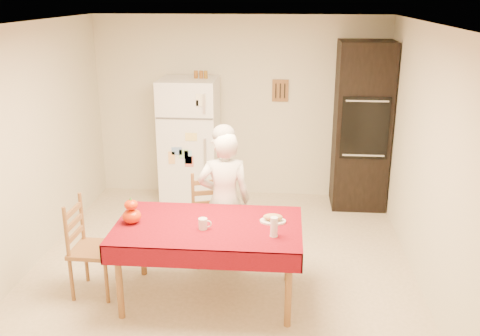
# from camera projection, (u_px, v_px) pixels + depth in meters

# --- Properties ---
(floor) EXTENTS (4.50, 4.50, 0.00)m
(floor) POSITION_uv_depth(u_px,v_px,m) (222.00, 267.00, 5.66)
(floor) COLOR tan
(floor) RESTS_ON ground
(room_shell) EXTENTS (4.02, 4.52, 2.51)m
(room_shell) POSITION_uv_depth(u_px,v_px,m) (220.00, 118.00, 5.15)
(room_shell) COLOR beige
(room_shell) RESTS_ON ground
(refrigerator) EXTENTS (0.75, 0.74, 1.70)m
(refrigerator) POSITION_uv_depth(u_px,v_px,m) (190.00, 142.00, 7.23)
(refrigerator) COLOR white
(refrigerator) RESTS_ON floor
(oven_cabinet) EXTENTS (0.70, 0.62, 2.20)m
(oven_cabinet) POSITION_uv_depth(u_px,v_px,m) (362.00, 126.00, 7.00)
(oven_cabinet) COLOR black
(oven_cabinet) RESTS_ON floor
(dining_table) EXTENTS (1.70, 1.00, 0.76)m
(dining_table) POSITION_uv_depth(u_px,v_px,m) (208.00, 231.00, 4.89)
(dining_table) COLOR brown
(dining_table) RESTS_ON floor
(chair_far) EXTENTS (0.51, 0.50, 0.95)m
(chair_far) POSITION_uv_depth(u_px,v_px,m) (211.00, 215.00, 5.73)
(chair_far) COLOR brown
(chair_far) RESTS_ON floor
(chair_left) EXTENTS (0.41, 0.43, 0.95)m
(chair_left) POSITION_uv_depth(u_px,v_px,m) (87.00, 244.00, 5.06)
(chair_left) COLOR brown
(chair_left) RESTS_ON floor
(seated_woman) EXTENTS (0.59, 0.43, 1.49)m
(seated_woman) POSITION_uv_depth(u_px,v_px,m) (224.00, 201.00, 5.46)
(seated_woman) COLOR silver
(seated_woman) RESTS_ON floor
(coffee_mug) EXTENTS (0.08, 0.08, 0.10)m
(coffee_mug) POSITION_uv_depth(u_px,v_px,m) (203.00, 224.00, 4.76)
(coffee_mug) COLOR silver
(coffee_mug) RESTS_ON dining_table
(pumpkin_lower) EXTENTS (0.17, 0.17, 0.13)m
(pumpkin_lower) POSITION_uv_depth(u_px,v_px,m) (132.00, 216.00, 4.89)
(pumpkin_lower) COLOR #CF4F04
(pumpkin_lower) RESTS_ON dining_table
(pumpkin_upper) EXTENTS (0.12, 0.12, 0.09)m
(pumpkin_upper) POSITION_uv_depth(u_px,v_px,m) (131.00, 205.00, 4.85)
(pumpkin_upper) COLOR #C43D04
(pumpkin_upper) RESTS_ON pumpkin_lower
(wine_glass) EXTENTS (0.07, 0.07, 0.18)m
(wine_glass) POSITION_uv_depth(u_px,v_px,m) (274.00, 227.00, 4.61)
(wine_glass) COLOR white
(wine_glass) RESTS_ON dining_table
(bread_plate) EXTENTS (0.24, 0.24, 0.02)m
(bread_plate) POSITION_uv_depth(u_px,v_px,m) (273.00, 221.00, 4.92)
(bread_plate) COLOR silver
(bread_plate) RESTS_ON dining_table
(bread_loaf) EXTENTS (0.18, 0.10, 0.06)m
(bread_loaf) POSITION_uv_depth(u_px,v_px,m) (273.00, 217.00, 4.90)
(bread_loaf) COLOR #AA8053
(bread_loaf) RESTS_ON bread_plate
(spice_jar_left) EXTENTS (0.05, 0.05, 0.10)m
(spice_jar_left) POSITION_uv_depth(u_px,v_px,m) (196.00, 74.00, 6.98)
(spice_jar_left) COLOR brown
(spice_jar_left) RESTS_ON refrigerator
(spice_jar_mid) EXTENTS (0.05, 0.05, 0.10)m
(spice_jar_mid) POSITION_uv_depth(u_px,v_px,m) (201.00, 75.00, 6.98)
(spice_jar_mid) COLOR brown
(spice_jar_mid) RESTS_ON refrigerator
(spice_jar_right) EXTENTS (0.05, 0.05, 0.10)m
(spice_jar_right) POSITION_uv_depth(u_px,v_px,m) (206.00, 75.00, 6.97)
(spice_jar_right) COLOR brown
(spice_jar_right) RESTS_ON refrigerator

